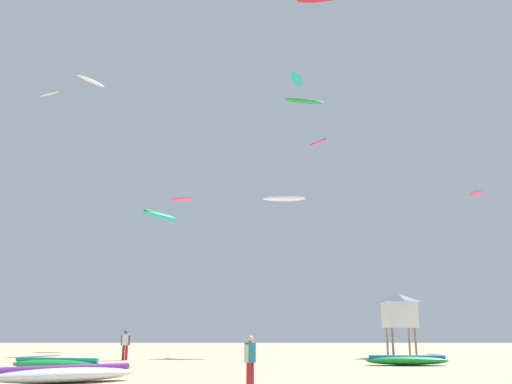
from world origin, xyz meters
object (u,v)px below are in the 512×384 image
(kite_aloft_7, at_px, (89,80))
(kite_aloft_1, at_px, (180,200))
(kite_aloft_0, at_px, (47,94))
(kite_aloft_8, at_px, (474,194))
(kite_aloft_9, at_px, (295,80))
(kite_aloft_2, at_px, (316,143))
(person_foreground, at_px, (248,358))
(person_midground, at_px, (123,343))
(lifeguard_tower, at_px, (397,310))
(kite_aloft_5, at_px, (158,216))
(kite_aloft_4, at_px, (303,101))
(kite_grounded_mid, at_px, (405,360))
(kite_grounded_far, at_px, (54,364))
(kite_grounded_near, at_px, (62,375))
(kite_aloft_3, at_px, (282,199))

(kite_aloft_7, bearing_deg, kite_aloft_1, 82.47)
(kite_aloft_0, height_order, kite_aloft_8, kite_aloft_0)
(kite_aloft_9, bearing_deg, kite_aloft_2, 78.51)
(kite_aloft_7, bearing_deg, person_foreground, -52.69)
(person_midground, distance_m, lifeguard_tower, 18.06)
(kite_aloft_5, bearing_deg, person_foreground, -73.62)
(kite_aloft_1, height_order, kite_aloft_4, kite_aloft_4)
(kite_aloft_1, height_order, kite_aloft_9, kite_aloft_9)
(kite_aloft_7, bearing_deg, kite_aloft_4, 30.64)
(lifeguard_tower, bearing_deg, kite_aloft_0, 155.48)
(kite_grounded_mid, height_order, kite_grounded_far, kite_grounded_far)
(kite_grounded_far, bearing_deg, kite_aloft_5, 87.60)
(kite_aloft_4, bearing_deg, kite_grounded_far, -131.84)
(kite_aloft_1, bearing_deg, lifeguard_tower, -43.92)
(kite_aloft_0, relative_size, kite_aloft_9, 1.19)
(kite_grounded_near, distance_m, lifeguard_tower, 24.06)
(kite_aloft_1, xyz_separation_m, kite_aloft_4, (11.63, -13.63, 4.97))
(kite_aloft_0, bearing_deg, kite_aloft_5, -23.92)
(kite_aloft_0, height_order, kite_aloft_5, kite_aloft_0)
(kite_grounded_mid, height_order, kite_aloft_7, kite_aloft_7)
(lifeguard_tower, relative_size, kite_aloft_1, 1.31)
(kite_grounded_mid, xyz_separation_m, lifeguard_tower, (1.89, 8.17, 2.81))
(kite_aloft_7, bearing_deg, kite_grounded_mid, -8.22)
(kite_grounded_mid, xyz_separation_m, kite_aloft_7, (-18.45, 2.66, 17.06))
(kite_aloft_9, bearing_deg, lifeguard_tower, 35.89)
(person_foreground, xyz_separation_m, kite_aloft_9, (2.88, 14.15, 16.66))
(kite_aloft_4, xyz_separation_m, kite_aloft_9, (-1.24, -8.20, -2.12))
(kite_aloft_5, distance_m, kite_aloft_8, 30.71)
(person_foreground, xyz_separation_m, kite_aloft_3, (2.48, 24.73, 11.20))
(kite_aloft_9, bearing_deg, person_foreground, -101.51)
(kite_grounded_far, relative_size, kite_aloft_9, 2.12)
(lifeguard_tower, distance_m, kite_aloft_3, 12.97)
(person_foreground, height_order, kite_aloft_2, kite_aloft_2)
(person_foreground, bearing_deg, kite_grounded_mid, -96.69)
(kite_grounded_mid, bearing_deg, kite_aloft_9, 148.76)
(kite_aloft_0, bearing_deg, kite_aloft_8, -0.41)
(kite_grounded_mid, bearing_deg, kite_aloft_3, 111.96)
(kite_aloft_7, height_order, kite_aloft_9, kite_aloft_9)
(kite_aloft_4, relative_size, kite_aloft_9, 1.60)
(kite_aloft_3, relative_size, kite_aloft_5, 0.79)
(kite_aloft_8, bearing_deg, kite_aloft_5, -169.47)
(kite_grounded_mid, distance_m, kite_aloft_3, 18.96)
(kite_grounded_near, relative_size, kite_aloft_2, 2.20)
(person_midground, bearing_deg, kite_aloft_2, -35.03)
(lifeguard_tower, height_order, kite_aloft_1, kite_aloft_1)
(person_midground, distance_m, kite_aloft_5, 15.67)
(person_foreground, distance_m, kite_aloft_5, 30.56)
(kite_aloft_0, bearing_deg, kite_grounded_far, -64.20)
(person_midground, relative_size, kite_aloft_3, 0.49)
(kite_aloft_8, bearing_deg, kite_aloft_0, 179.59)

